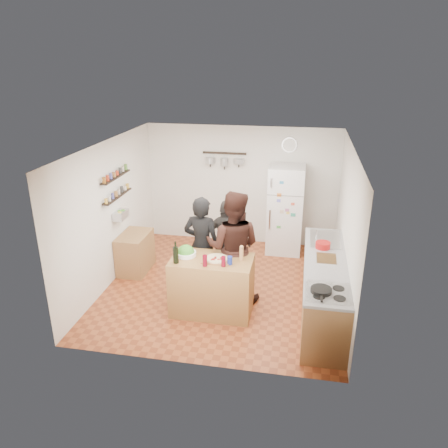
% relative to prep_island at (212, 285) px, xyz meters
% --- Properties ---
extents(room_shell, '(4.20, 4.20, 4.20)m').
position_rel_prep_island_xyz_m(room_shell, '(0.02, 1.17, 0.79)').
color(room_shell, brown).
rests_on(room_shell, ground).
extents(prep_island, '(1.25, 0.72, 0.91)m').
position_rel_prep_island_xyz_m(prep_island, '(0.00, 0.00, 0.00)').
color(prep_island, olive).
rests_on(prep_island, floor).
extents(pizza_board, '(0.42, 0.34, 0.02)m').
position_rel_prep_island_xyz_m(pizza_board, '(0.08, -0.02, 0.47)').
color(pizza_board, brown).
rests_on(pizza_board, prep_island).
extents(pizza, '(0.34, 0.34, 0.02)m').
position_rel_prep_island_xyz_m(pizza, '(0.08, -0.02, 0.48)').
color(pizza, beige).
rests_on(pizza, pizza_board).
extents(salad_bowl, '(0.32, 0.32, 0.06)m').
position_rel_prep_island_xyz_m(salad_bowl, '(-0.42, 0.05, 0.49)').
color(salad_bowl, white).
rests_on(salad_bowl, prep_island).
extents(wine_bottle, '(0.08, 0.08, 0.26)m').
position_rel_prep_island_xyz_m(wine_bottle, '(-0.50, -0.22, 0.58)').
color(wine_bottle, black).
rests_on(wine_bottle, prep_island).
extents(wine_glass_near, '(0.07, 0.07, 0.17)m').
position_rel_prep_island_xyz_m(wine_glass_near, '(-0.05, -0.24, 0.54)').
color(wine_glass_near, '#530714').
rests_on(wine_glass_near, prep_island).
extents(wine_glass_far, '(0.06, 0.06, 0.16)m').
position_rel_prep_island_xyz_m(wine_glass_far, '(0.22, -0.20, 0.53)').
color(wine_glass_far, '#5C0717').
rests_on(wine_glass_far, prep_island).
extents(pepper_mill, '(0.06, 0.06, 0.20)m').
position_rel_prep_island_xyz_m(pepper_mill, '(0.45, 0.05, 0.55)').
color(pepper_mill, '#A67445').
rests_on(pepper_mill, prep_island).
extents(salt_canister, '(0.08, 0.08, 0.13)m').
position_rel_prep_island_xyz_m(salt_canister, '(0.30, -0.12, 0.52)').
color(salt_canister, navy).
rests_on(salt_canister, prep_island).
extents(person_left, '(0.66, 0.47, 1.71)m').
position_rel_prep_island_xyz_m(person_left, '(-0.29, 0.58, 0.40)').
color(person_left, black).
rests_on(person_left, floor).
extents(person_center, '(0.93, 0.74, 1.87)m').
position_rel_prep_island_xyz_m(person_center, '(0.25, 0.44, 0.48)').
color(person_center, black).
rests_on(person_center, floor).
extents(person_back, '(0.94, 0.53, 1.50)m').
position_rel_prep_island_xyz_m(person_back, '(0.04, 1.07, 0.30)').
color(person_back, '#282524').
rests_on(person_back, floor).
extents(counter_run, '(0.63, 2.63, 0.90)m').
position_rel_prep_island_xyz_m(counter_run, '(1.72, 0.24, -0.01)').
color(counter_run, '#9E7042').
rests_on(counter_run, floor).
extents(stove_top, '(0.60, 0.62, 0.02)m').
position_rel_prep_island_xyz_m(stove_top, '(1.72, -0.71, 0.46)').
color(stove_top, white).
rests_on(stove_top, counter_run).
extents(skillet, '(0.28, 0.28, 0.05)m').
position_rel_prep_island_xyz_m(skillet, '(1.62, -0.72, 0.49)').
color(skillet, black).
rests_on(skillet, stove_top).
extents(sink, '(0.50, 0.80, 0.03)m').
position_rel_prep_island_xyz_m(sink, '(1.72, 1.09, 0.46)').
color(sink, silver).
rests_on(sink, counter_run).
extents(cutting_board, '(0.30, 0.40, 0.02)m').
position_rel_prep_island_xyz_m(cutting_board, '(1.72, 0.34, 0.46)').
color(cutting_board, brown).
rests_on(cutting_board, counter_run).
extents(red_bowl, '(0.24, 0.24, 0.10)m').
position_rel_prep_island_xyz_m(red_bowl, '(1.67, 0.72, 0.51)').
color(red_bowl, '#A61313').
rests_on(red_bowl, counter_run).
extents(fridge, '(0.70, 0.68, 1.80)m').
position_rel_prep_island_xyz_m(fridge, '(0.97, 2.54, 0.45)').
color(fridge, white).
rests_on(fridge, floor).
extents(wall_clock, '(0.30, 0.03, 0.30)m').
position_rel_prep_island_xyz_m(wall_clock, '(0.97, 2.87, 1.69)').
color(wall_clock, silver).
rests_on(wall_clock, back_wall).
extents(spice_shelf_lower, '(0.12, 1.00, 0.02)m').
position_rel_prep_island_xyz_m(spice_shelf_lower, '(-1.91, 0.99, 1.04)').
color(spice_shelf_lower, black).
rests_on(spice_shelf_lower, left_wall).
extents(spice_shelf_upper, '(0.12, 1.00, 0.02)m').
position_rel_prep_island_xyz_m(spice_shelf_upper, '(-1.91, 0.99, 1.40)').
color(spice_shelf_upper, black).
rests_on(spice_shelf_upper, left_wall).
extents(produce_basket, '(0.18, 0.35, 0.14)m').
position_rel_prep_island_xyz_m(produce_basket, '(-1.88, 0.99, 0.69)').
color(produce_basket, silver).
rests_on(produce_basket, left_wall).
extents(side_table, '(0.50, 0.80, 0.73)m').
position_rel_prep_island_xyz_m(side_table, '(-1.72, 1.11, -0.09)').
color(side_table, '#A37044').
rests_on(side_table, floor).
extents(pot_rack, '(0.90, 0.04, 0.04)m').
position_rel_prep_island_xyz_m(pot_rack, '(-0.33, 2.79, 1.49)').
color(pot_rack, black).
rests_on(pot_rack, back_wall).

